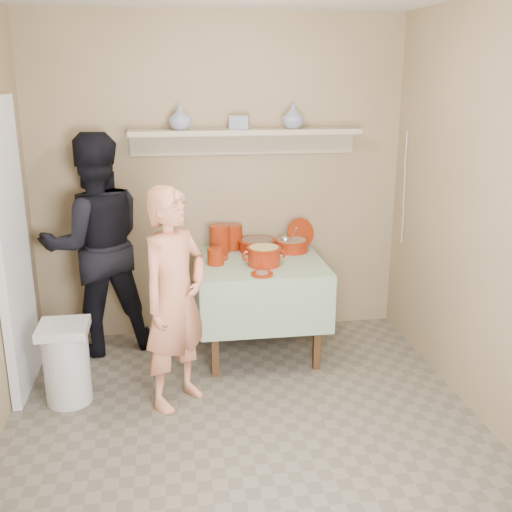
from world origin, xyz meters
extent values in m
plane|color=#686052|center=(0.00, 0.00, 0.00)|extent=(3.50, 3.50, 0.00)
cube|color=silver|center=(-1.46, 0.95, 1.00)|extent=(0.06, 0.70, 2.00)
cylinder|color=maroon|center=(-0.03, 1.53, 0.87)|extent=(0.17, 0.17, 0.22)
cylinder|color=maroon|center=(0.08, 1.61, 0.86)|extent=(0.17, 0.17, 0.20)
cylinder|color=maroon|center=(-0.09, 1.20, 0.82)|extent=(0.13, 0.13, 0.13)
cylinder|color=maroon|center=(-0.06, 1.34, 0.78)|extent=(0.16, 0.16, 0.05)
cylinder|color=maroon|center=(0.65, 1.58, 0.88)|extent=(0.26, 0.17, 0.24)
imported|color=navy|center=(0.57, 1.61, 1.81)|extent=(0.22, 0.22, 0.18)
imported|color=navy|center=(-0.30, 1.62, 1.81)|extent=(0.23, 0.23, 0.18)
cube|color=navy|center=(0.15, 1.62, 1.77)|extent=(0.17, 0.14, 0.11)
imported|color=#D17D5A|center=(-0.40, 0.58, 0.74)|extent=(0.63, 0.63, 1.47)
imported|color=black|center=(-0.99, 1.52, 0.86)|extent=(0.98, 0.85, 1.72)
cube|color=#97805C|center=(0.00, 1.76, 1.30)|extent=(3.00, 0.02, 2.60)
cube|color=#97805C|center=(0.00, -1.76, 1.30)|extent=(3.00, 0.02, 2.60)
cube|color=#97805C|center=(1.51, 0.00, 1.30)|extent=(0.02, 3.50, 2.60)
cube|color=#4C2D16|center=(-0.13, 0.90, 0.35)|extent=(0.05, 0.05, 0.71)
cube|color=#4C2D16|center=(0.63, 0.90, 0.35)|extent=(0.05, 0.05, 0.71)
cube|color=#4C2D16|center=(-0.13, 1.66, 0.35)|extent=(0.05, 0.05, 0.71)
cube|color=#4C2D16|center=(0.63, 1.66, 0.35)|extent=(0.05, 0.05, 0.71)
cube|color=#4C2D16|center=(0.25, 1.28, 0.73)|extent=(0.90, 0.90, 0.04)
cube|color=#1E5926|center=(0.25, 1.28, 0.76)|extent=(0.96, 0.96, 0.01)
cube|color=#1E5926|center=(0.25, 0.80, 0.54)|extent=(0.96, 0.01, 0.44)
cube|color=#1E5926|center=(0.25, 1.76, 0.54)|extent=(0.96, 0.01, 0.44)
cube|color=#1E5926|center=(-0.23, 1.28, 0.54)|extent=(0.01, 0.96, 0.44)
cube|color=#1E5926|center=(0.73, 1.28, 0.54)|extent=(0.01, 0.96, 0.44)
cylinder|color=#731003|center=(0.27, 1.51, 0.81)|extent=(0.28, 0.28, 0.09)
cylinder|color=maroon|center=(0.27, 1.51, 0.85)|extent=(0.30, 0.30, 0.01)
cylinder|color=brown|center=(0.27, 1.51, 0.83)|extent=(0.25, 0.25, 0.05)
cylinder|color=#731003|center=(0.55, 1.46, 0.81)|extent=(0.26, 0.26, 0.09)
cylinder|color=maroon|center=(0.55, 1.46, 0.85)|extent=(0.28, 0.28, 0.01)
cylinder|color=#8C6B54|center=(0.55, 1.46, 0.83)|extent=(0.23, 0.23, 0.05)
cylinder|color=silver|center=(0.53, 1.32, 0.94)|extent=(0.01, 0.22, 0.16)
sphere|color=silver|center=(0.49, 1.44, 0.87)|extent=(0.07, 0.07, 0.07)
cylinder|color=#731003|center=(0.26, 1.13, 0.83)|extent=(0.24, 0.24, 0.14)
cylinder|color=maroon|center=(0.26, 1.13, 0.90)|extent=(0.25, 0.25, 0.01)
cylinder|color=tan|center=(0.26, 1.13, 0.88)|extent=(0.21, 0.21, 0.05)
torus|color=maroon|center=(0.14, 1.13, 0.84)|extent=(0.09, 0.02, 0.09)
torus|color=maroon|center=(0.38, 1.13, 0.84)|extent=(0.09, 0.02, 0.09)
cylinder|color=maroon|center=(0.21, 0.90, 0.77)|extent=(0.16, 0.16, 0.02)
cylinder|color=#8C6B54|center=(0.21, 0.90, 0.78)|extent=(0.09, 0.09, 0.01)
cube|color=tan|center=(0.20, 1.62, 1.70)|extent=(1.80, 0.25, 0.04)
cube|color=tan|center=(0.20, 1.74, 1.60)|extent=(1.80, 0.02, 0.18)
cylinder|color=silver|center=(-1.14, 0.69, 0.25)|extent=(0.30, 0.30, 0.50)
cube|color=silver|center=(-1.14, 0.69, 0.53)|extent=(0.32, 0.32, 0.06)
cylinder|color=silver|center=(1.47, 1.50, 1.55)|extent=(0.01, 0.01, 0.30)
cylinder|color=silver|center=(1.47, 1.48, 1.25)|extent=(0.01, 0.01, 0.30)
cylinder|color=silver|center=(1.47, 1.46, 0.95)|extent=(0.01, 0.01, 0.30)
camera|label=1|loc=(-0.42, -3.07, 2.11)|focal=42.00mm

